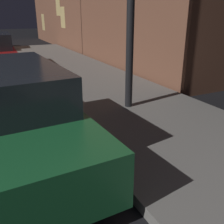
% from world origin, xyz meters
% --- Properties ---
extents(car_green, '(2.14, 4.54, 1.43)m').
position_xyz_m(car_green, '(2.85, 4.28, 0.72)').
color(car_green, '#19592D').
rests_on(car_green, ground).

